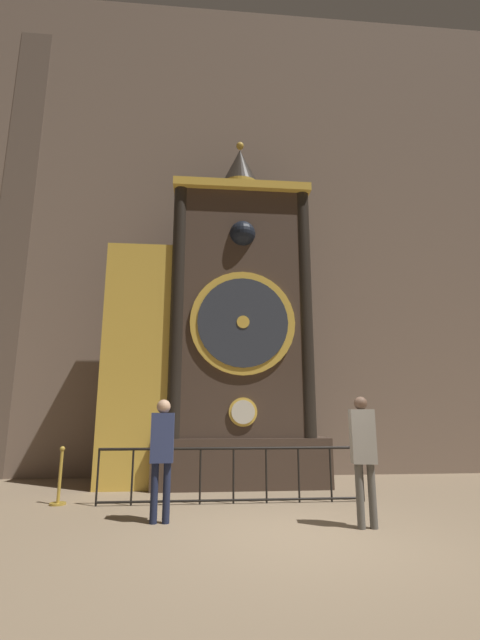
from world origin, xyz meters
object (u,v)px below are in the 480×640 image
object	(u,v)px
visitor_near	(162,447)
stanchion_post	(59,486)
visitor_far	(363,448)
clock_tower	(219,333)

from	to	relation	value
visitor_near	stanchion_post	size ratio (longest dim) A/B	1.80
visitor_far	stanchion_post	distance (m)	5.29
visitor_far	clock_tower	bearing A→B (deg)	125.30
visitor_far	stanchion_post	size ratio (longest dim) A/B	1.83
clock_tower	visitor_near	distance (m)	4.14
clock_tower	stanchion_post	size ratio (longest dim) A/B	8.70
visitor_far	stanchion_post	xyz separation A→B (m)	(-4.82, 2.02, -0.77)
clock_tower	stanchion_post	world-z (taller)	clock_tower
clock_tower	visitor_near	xyz separation A→B (m)	(-0.97, -3.25, -2.38)
clock_tower	visitor_far	xyz separation A→B (m)	(1.95, -3.80, -2.36)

